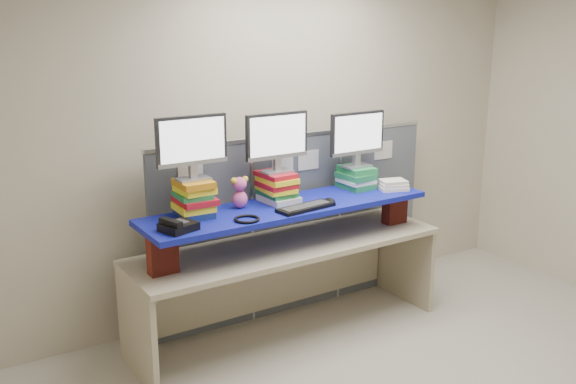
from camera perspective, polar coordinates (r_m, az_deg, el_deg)
room at (r=3.91m, az=14.88°, el=-0.57°), size 5.00×4.00×2.80m
cubicle_partition at (r=5.41m, az=0.73°, el=-2.71°), size 2.60×0.06×1.53m
desk at (r=4.99m, az=0.00°, el=-6.23°), size 2.52×0.77×0.76m
brick_pier_left at (r=4.41m, az=-11.09°, el=-5.48°), size 0.20×0.11×0.27m
brick_pier_right at (r=5.46m, az=9.46°, el=-1.38°), size 0.20×0.11×0.27m
blue_board at (r=4.85m, az=0.00°, el=-1.38°), size 2.29×0.61×0.04m
book_stack_left at (r=4.58m, az=-8.35°, el=-0.55°), size 0.27×0.30×0.26m
book_stack_center at (r=4.90m, az=-0.98°, el=0.43°), size 0.26×0.33×0.23m
book_stack_right at (r=5.34m, az=6.06°, el=1.30°), size 0.26×0.31×0.18m
monitor_left at (r=4.49m, az=-8.53°, el=4.26°), size 0.52×0.15×0.45m
monitor_center at (r=4.82m, az=-0.98°, el=4.74°), size 0.52×0.15×0.45m
monitor_right at (r=5.27m, az=6.18°, el=4.97°), size 0.52×0.15×0.45m
keyboard at (r=4.73m, az=1.59°, el=-1.36°), size 0.48×0.21×0.03m
mouse at (r=4.91m, az=3.76°, el=-0.74°), size 0.08×0.12×0.03m
desk_phone at (r=4.30m, az=-9.79°, el=-2.99°), size 0.26×0.25×0.09m
headset at (r=4.47m, az=-3.68°, el=-2.42°), size 0.24×0.24×0.02m
plush_toy at (r=4.75m, az=-4.30°, el=-0.00°), size 0.14×0.10×0.24m
binder_stack at (r=5.34m, az=9.32°, el=0.63°), size 0.27×0.24×0.08m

